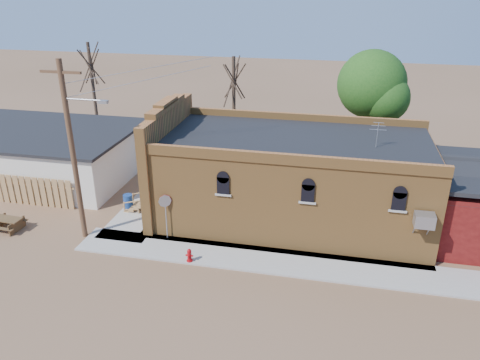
% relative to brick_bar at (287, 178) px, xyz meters
% --- Properties ---
extents(ground, '(120.00, 120.00, 0.00)m').
position_rel_brick_bar_xyz_m(ground, '(-1.64, -5.49, -2.34)').
color(ground, brown).
rests_on(ground, ground).
extents(sidewalk_south, '(19.00, 2.20, 0.08)m').
position_rel_brick_bar_xyz_m(sidewalk_south, '(-0.14, -4.59, -2.30)').
color(sidewalk_south, '#9E9991').
rests_on(sidewalk_south, ground).
extents(sidewalk_west, '(2.60, 10.00, 0.08)m').
position_rel_brick_bar_xyz_m(sidewalk_west, '(-7.94, 0.51, -2.30)').
color(sidewalk_west, '#9E9991').
rests_on(sidewalk_west, ground).
extents(brick_bar, '(16.40, 7.97, 6.30)m').
position_rel_brick_bar_xyz_m(brick_bar, '(0.00, 0.00, 0.00)').
color(brick_bar, '#AC7134').
rests_on(brick_bar, ground).
extents(wood_fence, '(5.20, 0.10, 1.80)m').
position_rel_brick_bar_xyz_m(wood_fence, '(-14.44, -1.69, -1.44)').
color(wood_fence, '#AF814F').
rests_on(wood_fence, ground).
extents(utility_pole, '(3.12, 0.26, 9.00)m').
position_rel_brick_bar_xyz_m(utility_pole, '(-9.79, -4.29, 2.43)').
color(utility_pole, '#4E371F').
rests_on(utility_pole, ground).
extents(tree_bare_near, '(2.80, 2.80, 7.65)m').
position_rel_brick_bar_xyz_m(tree_bare_near, '(-4.64, 7.51, 3.62)').
color(tree_bare_near, '#4A382A').
rests_on(tree_bare_near, ground).
extents(tree_bare_far, '(2.80, 2.80, 8.16)m').
position_rel_brick_bar_xyz_m(tree_bare_far, '(-15.64, 8.51, 4.02)').
color(tree_bare_far, '#4A382A').
rests_on(tree_bare_far, ground).
extents(tree_leafy, '(4.40, 4.40, 8.15)m').
position_rel_brick_bar_xyz_m(tree_leafy, '(4.36, 8.01, 3.59)').
color(tree_leafy, '#4A382A').
rests_on(tree_leafy, ground).
extents(fire_hydrant, '(0.36, 0.32, 0.65)m').
position_rel_brick_bar_xyz_m(fire_hydrant, '(-3.81, -5.50, -1.94)').
color(fire_hydrant, '#A7090F').
rests_on(fire_hydrant, sidewalk_south).
extents(stop_sign, '(0.57, 0.41, 2.41)m').
position_rel_brick_bar_xyz_m(stop_sign, '(-5.57, -3.69, -0.41)').
color(stop_sign, '#9A9A9F').
rests_on(stop_sign, sidewalk_south).
extents(trash_barrel, '(0.54, 0.54, 0.81)m').
position_rel_brick_bar_xyz_m(trash_barrel, '(-8.94, -0.96, -1.85)').
color(trash_barrel, navy).
rests_on(trash_barrel, sidewalk_west).
extents(picnic_table, '(1.66, 1.30, 0.66)m').
position_rel_brick_bar_xyz_m(picnic_table, '(-14.16, -4.54, -1.91)').
color(picnic_table, brown).
rests_on(picnic_table, ground).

